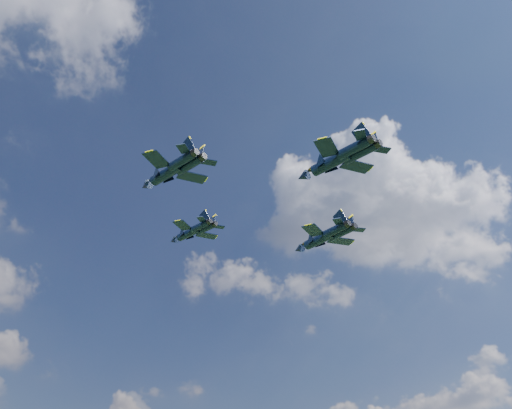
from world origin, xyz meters
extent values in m
cylinder|color=black|center=(-4.76, 14.86, 62.16)|extent=(2.88, 8.30, 1.63)
cone|color=black|center=(-5.58, 20.04, 62.16)|extent=(1.89, 2.56, 1.54)
ellipsoid|color=brown|center=(-5.22, 17.80, 62.66)|extent=(1.28, 2.69, 0.74)
cube|color=black|center=(-7.69, 12.56, 62.16)|extent=(4.78, 4.16, 0.16)
cube|color=black|center=(-1.26, 13.58, 62.16)|extent=(4.58, 3.23, 0.16)
cube|color=black|center=(-6.05, 7.97, 62.16)|extent=(2.55, 2.39, 0.13)
cube|color=black|center=(-1.40, 8.70, 62.16)|extent=(2.49, 1.99, 0.13)
cube|color=black|center=(-4.82, 8.89, 63.43)|extent=(1.07, 2.52, 2.72)
cube|color=black|center=(-2.85, 9.20, 63.43)|extent=(1.26, 2.69, 2.72)
cylinder|color=black|center=(-21.08, -5.16, 60.55)|extent=(3.25, 9.44, 1.85)
cone|color=black|center=(-22.00, 0.74, 60.55)|extent=(2.14, 2.91, 1.75)
ellipsoid|color=brown|center=(-21.60, -1.81, 61.12)|extent=(1.45, 3.06, 0.84)
cube|color=black|center=(-24.43, -7.76, 60.55)|extent=(5.44, 4.72, 0.19)
cube|color=black|center=(-17.11, -6.63, 60.55)|extent=(5.22, 3.69, 0.19)
cube|color=black|center=(-22.58, -13.00, 60.55)|extent=(2.90, 2.72, 0.14)
cube|color=black|center=(-17.29, -12.18, 60.55)|extent=(2.84, 2.27, 0.14)
cube|color=black|center=(-21.18, -11.95, 62.00)|extent=(1.21, 2.87, 3.10)
cube|color=black|center=(-18.94, -11.60, 62.00)|extent=(1.43, 3.06, 3.10)
cylinder|color=black|center=(19.70, 1.48, 62.69)|extent=(2.41, 10.38, 2.06)
cone|color=black|center=(19.48, 8.12, 62.69)|extent=(2.05, 3.04, 1.95)
ellipsoid|color=brown|center=(19.57, 5.26, 63.32)|extent=(1.23, 3.31, 0.94)
cube|color=black|center=(15.66, -0.95, 62.69)|extent=(6.03, 4.86, 0.21)
cube|color=black|center=(23.90, -0.67, 62.69)|extent=(5.97, 4.61, 0.21)
cube|color=black|center=(17.01, -6.98, 62.69)|extent=(3.24, 2.86, 0.16)
cube|color=black|center=(22.97, -6.78, 62.69)|extent=(3.23, 2.75, 0.16)
cube|color=black|center=(18.70, -6.01, 64.29)|extent=(1.34, 3.30, 3.45)
cube|color=black|center=(21.22, -5.92, 64.29)|extent=(1.44, 3.35, 3.45)
cylinder|color=black|center=(2.66, -20.21, 64.23)|extent=(3.39, 10.51, 2.07)
cone|color=black|center=(1.79, -13.61, 64.23)|extent=(2.32, 3.21, 1.95)
ellipsoid|color=brown|center=(2.16, -16.45, 64.86)|extent=(1.54, 3.40, 0.94)
cube|color=black|center=(-1.14, -23.02, 64.23)|extent=(6.06, 5.19, 0.21)
cube|color=black|center=(7.05, -21.95, 64.23)|extent=(5.86, 4.21, 0.21)
cube|color=black|center=(0.79, -28.90, 64.23)|extent=(3.24, 3.00, 0.16)
cube|color=black|center=(6.70, -28.12, 64.23)|extent=(3.18, 2.58, 0.16)
cube|color=black|center=(2.38, -27.77, 65.84)|extent=(1.28, 3.22, 3.45)
cube|color=black|center=(4.88, -27.44, 65.84)|extent=(1.57, 3.41, 3.45)
camera|label=1|loc=(-57.69, -78.33, 9.53)|focal=40.00mm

